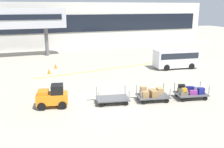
# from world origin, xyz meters

# --- Properties ---
(ground_plane) EXTENTS (120.00, 120.00, 0.00)m
(ground_plane) POSITION_xyz_m (0.00, 0.00, 0.00)
(ground_plane) COLOR #A8A08E
(apron_lead_line) EXTENTS (17.51, 2.93, 0.01)m
(apron_lead_line) POSITION_xyz_m (3.76, 9.52, 0.00)
(apron_lead_line) COLOR yellow
(apron_lead_line) RESTS_ON ground_plane
(terminal_building) EXTENTS (53.88, 2.51, 7.41)m
(terminal_building) POSITION_xyz_m (0.00, 25.98, 3.71)
(terminal_building) COLOR beige
(terminal_building) RESTS_ON ground_plane
(jet_bridge) EXTENTS (14.14, 3.00, 6.50)m
(jet_bridge) POSITION_xyz_m (-7.33, 19.99, 5.13)
(jet_bridge) COLOR #B7B7BC
(jet_bridge) RESTS_ON ground_plane
(baggage_tug) EXTENTS (2.27, 1.56, 1.58)m
(baggage_tug) POSITION_xyz_m (-4.06, 0.43, 0.75)
(baggage_tug) COLOR orange
(baggage_tug) RESTS_ON ground_plane
(baggage_cart_lead) EXTENTS (3.08, 1.80, 1.10)m
(baggage_cart_lead) POSITION_xyz_m (0.02, -0.33, 0.35)
(baggage_cart_lead) COLOR #4C4C4F
(baggage_cart_lead) RESTS_ON ground_plane
(baggage_cart_middle) EXTENTS (3.08, 1.80, 1.10)m
(baggage_cart_middle) POSITION_xyz_m (2.92, -0.81, 0.52)
(baggage_cart_middle) COLOR #4C4C4F
(baggage_cart_middle) RESTS_ON ground_plane
(baggage_cart_tail) EXTENTS (3.08, 1.80, 1.10)m
(baggage_cart_tail) POSITION_xyz_m (5.91, -1.39, 0.51)
(baggage_cart_tail) COLOR #4C4C4F
(baggage_cart_tail) RESTS_ON ground_plane
(shuttle_van) EXTENTS (4.99, 2.45, 2.10)m
(shuttle_van) POSITION_xyz_m (10.37, 7.29, 1.23)
(shuttle_van) COLOR silver
(shuttle_van) RESTS_ON ground_plane
(safety_cone_near) EXTENTS (0.36, 0.36, 0.55)m
(safety_cone_near) POSITION_xyz_m (-3.32, 9.60, 0.28)
(safety_cone_near) COLOR orange
(safety_cone_near) RESTS_ON ground_plane
(safety_cone_far) EXTENTS (0.36, 0.36, 0.55)m
(safety_cone_far) POSITION_xyz_m (-2.36, 11.77, 0.28)
(safety_cone_far) COLOR orange
(safety_cone_far) RESTS_ON ground_plane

